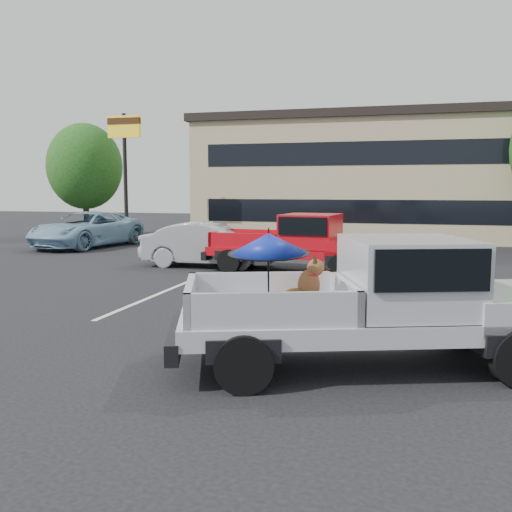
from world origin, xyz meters
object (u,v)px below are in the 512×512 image
object	(u,v)px
silver_pickup	(390,296)
silver_sedan	(209,245)
blue_suv	(87,229)
motel_sign	(125,143)
tree_left	(85,167)
tree_back	(471,155)
red_pickup	(305,241)

from	to	relation	value
silver_pickup	silver_sedan	distance (m)	11.25
silver_sedan	blue_suv	world-z (taller)	blue_suv
motel_sign	silver_pickup	world-z (taller)	motel_sign
blue_suv	silver_sedan	bearing A→B (deg)	-23.30
motel_sign	blue_suv	world-z (taller)	motel_sign
motel_sign	silver_sedan	world-z (taller)	motel_sign
silver_pickup	silver_sedan	xyz separation A→B (m)	(-6.19, 9.39, -0.32)
tree_left	silver_sedan	world-z (taller)	tree_left
tree_back	blue_suv	world-z (taller)	tree_back
silver_pickup	red_pickup	bearing A→B (deg)	88.54
tree_left	red_pickup	world-z (taller)	tree_left
motel_sign	silver_pickup	distance (m)	20.66
tree_back	motel_sign	bearing A→B (deg)	-147.99
tree_left	blue_suv	distance (m)	6.59
silver_pickup	silver_sedan	bearing A→B (deg)	103.94
silver_pickup	silver_sedan	size ratio (longest dim) A/B	1.36
tree_left	silver_sedan	xyz separation A→B (m)	(10.50, -9.51, -3.00)
motel_sign	red_pickup	world-z (taller)	motel_sign
silver_pickup	silver_sedan	world-z (taller)	silver_pickup
tree_left	red_pickup	bearing A→B (deg)	-36.08
tree_left	tree_back	size ratio (longest dim) A/B	0.85
blue_suv	red_pickup	bearing A→B (deg)	-17.24
tree_left	silver_pickup	size ratio (longest dim) A/B	1.00
silver_sedan	blue_suv	size ratio (longest dim) A/B	0.79
tree_left	silver_pickup	world-z (taller)	tree_left
red_pickup	blue_suv	xyz separation A→B (m)	(-10.71, 5.06, -0.21)
tree_back	tree_left	bearing A→B (deg)	-160.71
blue_suv	motel_sign	bearing A→B (deg)	74.21
tree_back	red_pickup	distance (m)	18.48
red_pickup	tree_left	bearing A→B (deg)	149.69
tree_back	silver_pickup	bearing A→B (deg)	-97.28
tree_back	blue_suv	size ratio (longest dim) A/B	1.27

